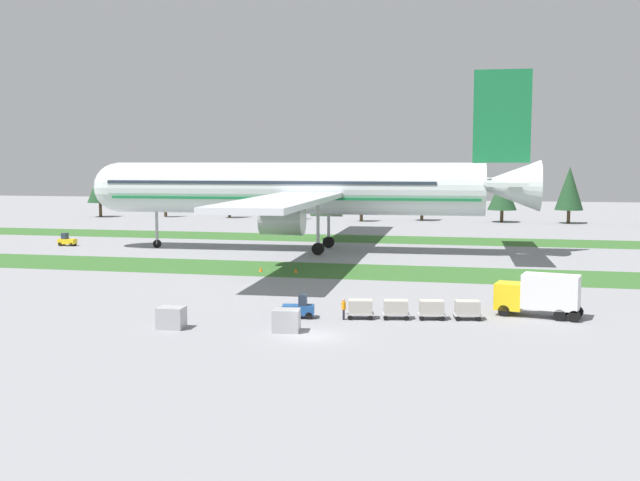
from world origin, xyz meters
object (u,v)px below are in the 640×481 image
object	(u,v)px
baggage_tug	(299,308)
cargo_dolly_lead	(360,307)
taxiway_marker_2	(296,270)
catering_truck	(539,294)
cargo_dolly_second	(396,308)
ground_crew_marshaller	(344,308)
uld_container_0	(171,318)
taxiway_marker_0	(560,280)
airliner	(306,188)
cargo_dolly_fourth	(467,308)
taxiway_marker_1	(261,269)
uld_container_1	(286,321)
cargo_dolly_third	(432,308)
pushback_tractor	(67,240)

from	to	relation	value
baggage_tug	cargo_dolly_lead	bearing A→B (deg)	-90.00
taxiway_marker_2	catering_truck	bearing A→B (deg)	-37.91
cargo_dolly_second	ground_crew_marshaller	size ratio (longest dim) A/B	1.39
uld_container_0	taxiway_marker_0	distance (m)	43.43
ground_crew_marshaller	airliner	bearing A→B (deg)	6.98
cargo_dolly_fourth	baggage_tug	bearing A→B (deg)	90.00
ground_crew_marshaller	uld_container_0	size ratio (longest dim) A/B	0.87
taxiway_marker_1	uld_container_0	bearing A→B (deg)	-86.15
cargo_dolly_fourth	taxiway_marker_1	xyz separation A→B (m)	(-24.24, 22.19, -0.60)
ground_crew_marshaller	catering_truck	bearing A→B (deg)	-83.83
catering_truck	uld_container_1	world-z (taller)	catering_truck
ground_crew_marshaller	baggage_tug	bearing A→B (deg)	81.99
uld_container_1	taxiway_marker_2	distance (m)	30.81
cargo_dolly_lead	taxiway_marker_1	size ratio (longest dim) A/B	3.76
baggage_tug	taxiway_marker_1	world-z (taller)	baggage_tug
cargo_dolly_second	uld_container_1	world-z (taller)	uld_container_1
uld_container_1	taxiway_marker_0	size ratio (longest dim) A/B	4.30
cargo_dolly_fourth	ground_crew_marshaller	xyz separation A→B (m)	(-9.83, -2.19, 0.03)
baggage_tug	cargo_dolly_third	size ratio (longest dim) A/B	1.15
cargo_dolly_third	cargo_dolly_lead	bearing A→B (deg)	90.00
pushback_tractor	ground_crew_marshaller	bearing A→B (deg)	46.87
cargo_dolly_fourth	taxiway_marker_0	size ratio (longest dim) A/B	5.21
catering_truck	ground_crew_marshaller	xyz separation A→B (m)	(-15.58, -4.57, -1.01)
cargo_dolly_second	taxiway_marker_1	xyz separation A→B (m)	(-18.53, 23.17, -0.60)
airliner	taxiway_marker_1	xyz separation A→B (m)	(-0.28, -21.44, -8.68)
cargo_dolly_lead	taxiway_marker_2	world-z (taller)	cargo_dolly_lead
uld_container_0	catering_truck	bearing A→B (deg)	20.89
cargo_dolly_third	taxiway_marker_0	xyz separation A→B (m)	(12.01, 22.26, -0.69)
cargo_dolly_lead	taxiway_marker_0	xyz separation A→B (m)	(17.73, 23.25, -0.69)
ground_crew_marshaller	taxiway_marker_2	size ratio (longest dim) A/B	3.61
taxiway_marker_1	ground_crew_marshaller	bearing A→B (deg)	-59.40
catering_truck	cargo_dolly_second	bearing A→B (deg)	119.00
taxiway_marker_0	pushback_tractor	bearing A→B (deg)	163.80
airliner	cargo_dolly_second	distance (m)	48.88
ground_crew_marshaller	uld_container_1	bearing A→B (deg)	137.20
cargo_dolly_fourth	ground_crew_marshaller	size ratio (longest dim) A/B	1.39
cargo_dolly_lead	uld_container_1	distance (m)	7.62
catering_truck	pushback_tractor	xyz separation A→B (m)	(-66.84, 39.80, -1.14)
ground_crew_marshaller	uld_container_0	world-z (taller)	ground_crew_marshaller
cargo_dolly_lead	taxiway_marker_0	bearing A→B (deg)	-47.10
cargo_dolly_third	ground_crew_marshaller	world-z (taller)	ground_crew_marshaller
cargo_dolly_fourth	taxiway_marker_1	bearing A→B (deg)	37.76
cargo_dolly_fourth	uld_container_0	bearing A→B (deg)	100.72
airliner	pushback_tractor	size ratio (longest dim) A/B	30.00
airliner	taxiway_marker_2	bearing A→B (deg)	-171.94
uld_container_0	taxiway_marker_1	distance (m)	30.56
cargo_dolly_lead	ground_crew_marshaller	xyz separation A→B (m)	(-1.25, -0.71, 0.03)
ground_crew_marshaller	taxiway_marker_1	world-z (taller)	ground_crew_marshaller
cargo_dolly_fourth	uld_container_0	world-z (taller)	uld_container_0
uld_container_0	taxiway_marker_2	size ratio (longest dim) A/B	4.15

